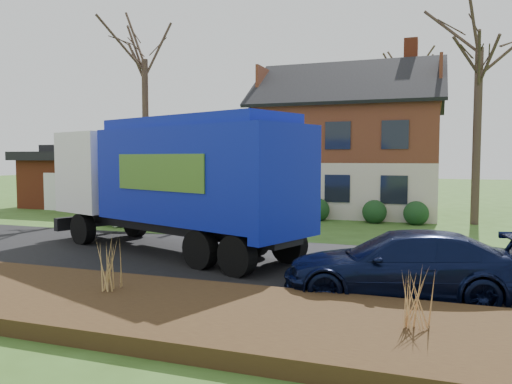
% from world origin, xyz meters
% --- Properties ---
extents(ground, '(120.00, 120.00, 0.00)m').
position_xyz_m(ground, '(0.00, 0.00, 0.00)').
color(ground, '#33521B').
rests_on(ground, ground).
extents(road, '(80.00, 7.00, 0.02)m').
position_xyz_m(road, '(0.00, 0.00, 0.01)').
color(road, black).
rests_on(road, ground).
extents(mulch_verge, '(80.00, 3.50, 0.30)m').
position_xyz_m(mulch_verge, '(0.00, -5.30, 0.15)').
color(mulch_verge, black).
rests_on(mulch_verge, ground).
extents(main_house, '(12.95, 8.95, 9.26)m').
position_xyz_m(main_house, '(1.49, 13.91, 4.03)').
color(main_house, beige).
rests_on(main_house, ground).
extents(ranch_house, '(9.80, 8.20, 3.70)m').
position_xyz_m(ranch_house, '(-12.00, 13.00, 1.81)').
color(ranch_house, '#983D21').
rests_on(ranch_house, ground).
extents(garbage_truck, '(9.95, 5.86, 4.14)m').
position_xyz_m(garbage_truck, '(-1.28, 0.41, 2.39)').
color(garbage_truck, black).
rests_on(garbage_truck, ground).
extents(silver_sedan, '(4.13, 1.57, 1.34)m').
position_xyz_m(silver_sedan, '(-5.11, 5.09, 0.67)').
color(silver_sedan, '#A2A5AA').
rests_on(silver_sedan, ground).
extents(navy_wagon, '(5.19, 2.78, 1.43)m').
position_xyz_m(navy_wagon, '(5.68, -2.50, 0.71)').
color(navy_wagon, black).
rests_on(navy_wagon, ground).
extents(tree_front_west, '(3.81, 3.81, 11.32)m').
position_xyz_m(tree_front_west, '(-8.27, 10.00, 9.33)').
color(tree_front_west, '#433228').
rests_on(tree_front_west, ground).
extents(tree_front_east, '(3.97, 3.97, 11.02)m').
position_xyz_m(tree_front_east, '(8.04, 10.72, 8.96)').
color(tree_front_east, '#433228').
rests_on(tree_front_east, ground).
extents(tree_back, '(3.57, 3.57, 11.30)m').
position_xyz_m(tree_back, '(4.50, 20.82, 9.42)').
color(tree_back, '#47372A').
rests_on(tree_back, ground).
extents(grass_clump_mid, '(0.38, 0.31, 1.05)m').
position_xyz_m(grass_clump_mid, '(0.17, -4.93, 0.83)').
color(grass_clump_mid, '#A58349').
rests_on(grass_clump_mid, mulch_verge).
extents(grass_clump_east, '(0.37, 0.30, 0.92)m').
position_xyz_m(grass_clump_east, '(6.09, -5.20, 0.76)').
color(grass_clump_east, tan).
rests_on(grass_clump_east, mulch_verge).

